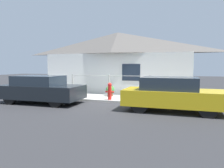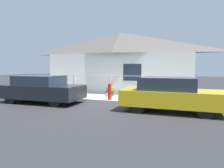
{
  "view_description": "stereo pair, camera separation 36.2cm",
  "coord_description": "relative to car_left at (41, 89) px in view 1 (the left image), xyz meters",
  "views": [
    {
      "loc": [
        4.2,
        -10.12,
        1.84
      ],
      "look_at": [
        0.73,
        0.3,
        0.9
      ],
      "focal_mm": 35.0,
      "sensor_mm": 36.0,
      "label": 1
    },
    {
      "loc": [
        4.54,
        -10.0,
        1.84
      ],
      "look_at": [
        0.73,
        0.3,
        0.9
      ],
      "focal_mm": 35.0,
      "sensor_mm": 36.0,
      "label": 2
    }
  ],
  "objects": [
    {
      "name": "house",
      "position": [
        2.41,
        4.79,
        2.43
      ],
      "size": [
        9.71,
        2.23,
        3.98
      ],
      "color": "white",
      "rests_on": "ground_plane"
    },
    {
      "name": "potted_plant_near_hydrant",
      "position": [
        2.64,
        2.66,
        -0.25
      ],
      "size": [
        0.49,
        0.49,
        0.61
      ],
      "color": "brown",
      "rests_on": "sidewalk"
    },
    {
      "name": "fire_hydrant",
      "position": [
        3.03,
        1.45,
        -0.13
      ],
      "size": [
        0.45,
        0.2,
        0.87
      ],
      "color": "red",
      "rests_on": "sidewalk"
    },
    {
      "name": "sidewalk",
      "position": [
        2.41,
        2.23,
        -0.63
      ],
      "size": [
        24.0,
        2.09,
        0.1
      ],
      "color": "#B2AFA8",
      "rests_on": "ground_plane"
    },
    {
      "name": "fence",
      "position": [
        2.41,
        3.12,
        0.07
      ],
      "size": [
        4.9,
        0.1,
        1.19
      ],
      "color": "#999993",
      "rests_on": "sidewalk"
    },
    {
      "name": "ground_plane",
      "position": [
        2.41,
        1.19,
        -0.68
      ],
      "size": [
        60.0,
        60.0,
        0.0
      ],
      "primitive_type": "plane",
      "color": "#2D2D30"
    },
    {
      "name": "potted_plant_by_fence",
      "position": [
        0.78,
        2.77,
        -0.29
      ],
      "size": [
        0.43,
        0.43,
        0.53
      ],
      "color": "brown",
      "rests_on": "sidewalk"
    },
    {
      "name": "car_left",
      "position": [
        0.0,
        0.0,
        0.0
      ],
      "size": [
        4.0,
        1.86,
        1.34
      ],
      "rotation": [
        0.0,
        0.0,
        0.02
      ],
      "color": "black",
      "rests_on": "ground_plane"
    },
    {
      "name": "car_right",
      "position": [
        6.17,
        0.0,
        0.02
      ],
      "size": [
        3.93,
        1.71,
        1.37
      ],
      "rotation": [
        0.0,
        0.0,
        -0.01
      ],
      "color": "gold",
      "rests_on": "ground_plane"
    }
  ]
}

